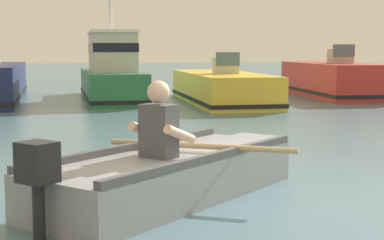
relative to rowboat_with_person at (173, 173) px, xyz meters
name	(u,v)px	position (x,y,z in m)	size (l,w,h in m)	color
ground_plane	(310,205)	(1.24, -0.59, -0.25)	(120.00, 120.00, 0.00)	slate
rowboat_with_person	(173,173)	(0.00, 0.00, 0.00)	(3.13, 2.99, 1.19)	gray
moored_boat_green	(111,74)	(0.22, 12.08, 0.50)	(1.68, 5.94, 4.55)	#287042
moored_boat_yellow	(222,88)	(3.19, 10.59, 0.14)	(2.00, 5.91, 1.41)	gold
moored_boat_red	(335,80)	(7.26, 12.05, 0.26)	(2.35, 5.51, 1.63)	#B72D28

